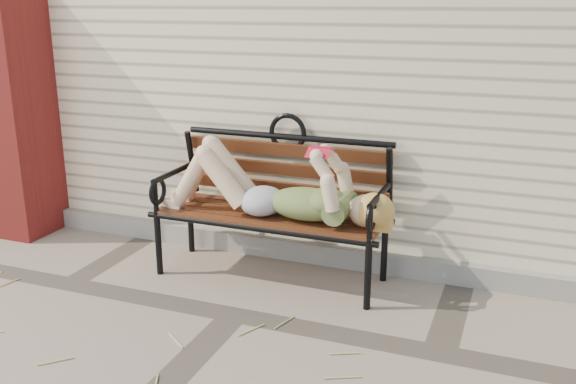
% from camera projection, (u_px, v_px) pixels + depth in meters
% --- Properties ---
extents(ground, '(80.00, 80.00, 0.00)m').
position_uv_depth(ground, '(235.00, 315.00, 3.96)').
color(ground, gray).
rests_on(ground, ground).
extents(house_wall, '(8.00, 4.00, 3.00)m').
position_uv_depth(house_wall, '(365.00, 39.00, 6.21)').
color(house_wall, '#F4E6BF').
rests_on(house_wall, ground).
extents(foundation_strip, '(8.00, 0.10, 0.15)m').
position_uv_depth(foundation_strip, '(290.00, 249.00, 4.81)').
color(foundation_strip, gray).
rests_on(foundation_strip, ground).
extents(brick_pillar, '(0.50, 0.50, 2.00)m').
position_uv_depth(brick_pillar, '(13.00, 113.00, 5.13)').
color(brick_pillar, '#AB2B26').
rests_on(brick_pillar, ground).
extents(garden_bench, '(1.71, 0.68, 1.11)m').
position_uv_depth(garden_bench, '(276.00, 188.00, 4.42)').
color(garden_bench, black).
rests_on(garden_bench, ground).
extents(reading_woman, '(1.61, 0.37, 0.51)m').
position_uv_depth(reading_woman, '(270.00, 188.00, 4.29)').
color(reading_woman, '#0A3D48').
rests_on(reading_woman, ground).
extents(straw_scatter, '(2.90, 1.65, 0.01)m').
position_uv_depth(straw_scatter, '(146.00, 365.00, 3.41)').
color(straw_scatter, '#D6BA68').
rests_on(straw_scatter, ground).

